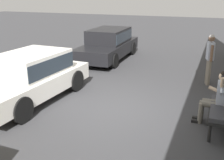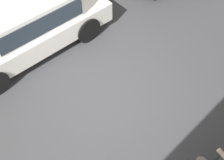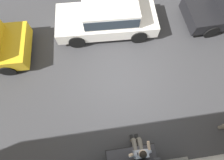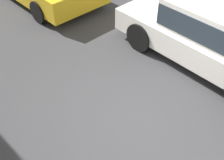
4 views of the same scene
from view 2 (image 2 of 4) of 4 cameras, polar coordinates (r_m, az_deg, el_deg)
name	(u,v)px [view 2 (image 2 of 4)]	position (r m, az deg, el deg)	size (l,w,h in m)	color
ground_plane	(102,99)	(6.20, -2.08, -3.80)	(60.00, 60.00, 0.00)	#38383A
parked_car_mid	(24,21)	(7.02, -17.36, 11.41)	(4.20, 1.97, 1.40)	white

